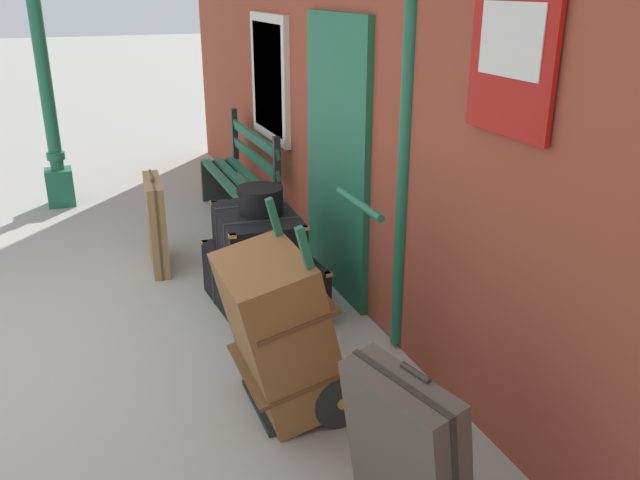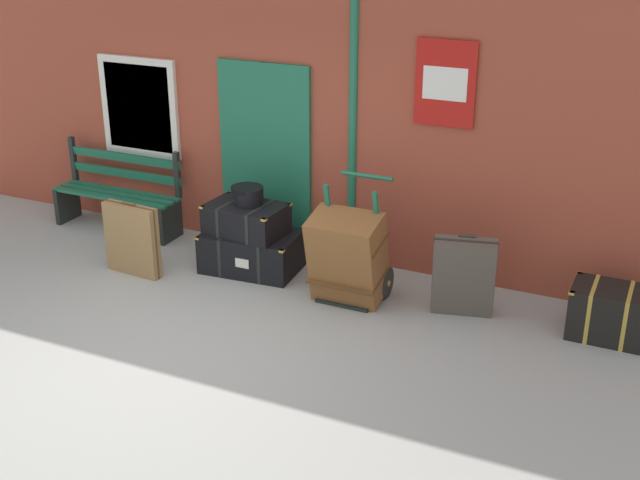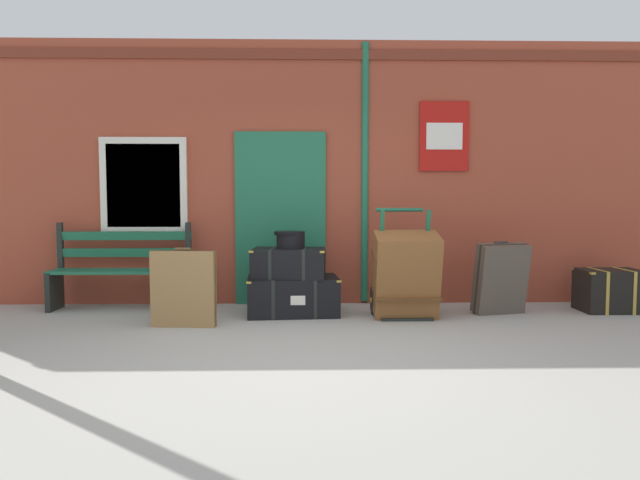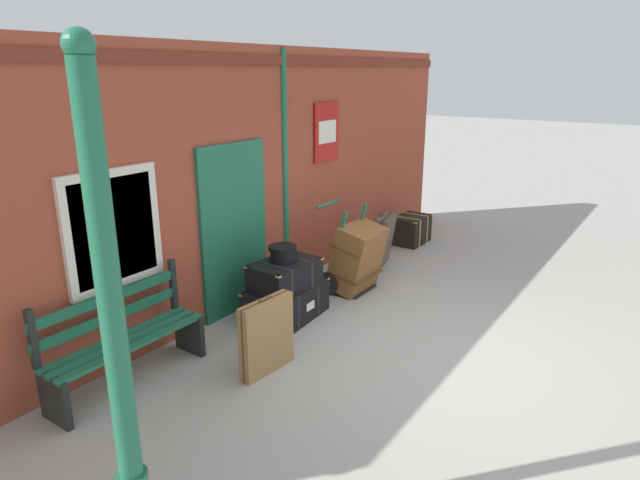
{
  "view_description": "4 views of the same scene",
  "coord_description": "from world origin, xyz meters",
  "px_view_note": "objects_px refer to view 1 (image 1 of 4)",
  "views": [
    {
      "loc": [
        4.21,
        0.53,
        2.28
      ],
      "look_at": [
        0.64,
        1.92,
        0.81
      ],
      "focal_mm": 37.47,
      "sensor_mm": 36.0,
      "label": 1
    },
    {
      "loc": [
        3.89,
        -5.21,
        3.72
      ],
      "look_at": [
        0.7,
        1.67,
        0.53
      ],
      "focal_mm": 46.11,
      "sensor_mm": 36.0,
      "label": 2
    },
    {
      "loc": [
        -0.0,
        -4.7,
        1.29
      ],
      "look_at": [
        0.15,
        1.76,
        0.83
      ],
      "focal_mm": 32.78,
      "sensor_mm": 36.0,
      "label": 3
    },
    {
      "loc": [
        -4.97,
        -2.06,
        2.91
      ],
      "look_at": [
        0.64,
        1.82,
        0.79
      ],
      "focal_mm": 30.81,
      "sensor_mm": 36.0,
      "label": 4
    }
  ],
  "objects_px": {
    "steamer_trunk_base": "(263,282)",
    "suitcase_olive": "(156,224)",
    "lamp_post": "(47,96)",
    "platform_bench": "(241,178)",
    "steamer_trunk_middle": "(257,234)",
    "large_brown_trunk": "(279,331)",
    "porters_trolley": "(309,357)",
    "suitcase_slate": "(407,455)",
    "round_hatbox": "(261,199)"
  },
  "relations": [
    {
      "from": "lamp_post",
      "to": "suitcase_slate",
      "type": "distance_m",
      "value": 5.75
    },
    {
      "from": "steamer_trunk_base",
      "to": "porters_trolley",
      "type": "relative_size",
      "value": 0.89
    },
    {
      "from": "lamp_post",
      "to": "platform_bench",
      "type": "distance_m",
      "value": 2.23
    },
    {
      "from": "steamer_trunk_base",
      "to": "round_hatbox",
      "type": "xyz_separation_m",
      "value": [
        -0.02,
        0.01,
        0.64
      ]
    },
    {
      "from": "large_brown_trunk",
      "to": "suitcase_slate",
      "type": "relative_size",
      "value": 1.17
    },
    {
      "from": "lamp_post",
      "to": "suitcase_slate",
      "type": "height_order",
      "value": "lamp_post"
    },
    {
      "from": "round_hatbox",
      "to": "large_brown_trunk",
      "type": "bearing_deg",
      "value": -12.39
    },
    {
      "from": "steamer_trunk_middle",
      "to": "steamer_trunk_base",
      "type": "bearing_deg",
      "value": 26.58
    },
    {
      "from": "lamp_post",
      "to": "steamer_trunk_base",
      "type": "height_order",
      "value": "lamp_post"
    },
    {
      "from": "suitcase_olive",
      "to": "porters_trolley",
      "type": "bearing_deg",
      "value": 12.71
    },
    {
      "from": "porters_trolley",
      "to": "platform_bench",
      "type": "bearing_deg",
      "value": 171.74
    },
    {
      "from": "steamer_trunk_base",
      "to": "steamer_trunk_middle",
      "type": "distance_m",
      "value": 0.37
    },
    {
      "from": "large_brown_trunk",
      "to": "steamer_trunk_base",
      "type": "bearing_deg",
      "value": 167.74
    },
    {
      "from": "steamer_trunk_base",
      "to": "large_brown_trunk",
      "type": "xyz_separation_m",
      "value": [
        1.22,
        -0.27,
        0.27
      ]
    },
    {
      "from": "porters_trolley",
      "to": "round_hatbox",
      "type": "bearing_deg",
      "value": 175.57
    },
    {
      "from": "suitcase_slate",
      "to": "round_hatbox",
      "type": "bearing_deg",
      "value": 178.43
    },
    {
      "from": "round_hatbox",
      "to": "large_brown_trunk",
      "type": "distance_m",
      "value": 1.33
    },
    {
      "from": "suitcase_olive",
      "to": "lamp_post",
      "type": "bearing_deg",
      "value": -160.88
    },
    {
      "from": "suitcase_slate",
      "to": "porters_trolley",
      "type": "bearing_deg",
      "value": -178.33
    },
    {
      "from": "steamer_trunk_base",
      "to": "suitcase_olive",
      "type": "bearing_deg",
      "value": -150.74
    },
    {
      "from": "steamer_trunk_base",
      "to": "suitcase_slate",
      "type": "relative_size",
      "value": 1.29
    },
    {
      "from": "steamer_trunk_base",
      "to": "suitcase_slate",
      "type": "xyz_separation_m",
      "value": [
        2.33,
        -0.06,
        0.19
      ]
    },
    {
      "from": "steamer_trunk_base",
      "to": "porters_trolley",
      "type": "bearing_deg",
      "value": -4.14
    },
    {
      "from": "steamer_trunk_middle",
      "to": "large_brown_trunk",
      "type": "relative_size",
      "value": 0.88
    },
    {
      "from": "large_brown_trunk",
      "to": "suitcase_slate",
      "type": "bearing_deg",
      "value": 10.75
    },
    {
      "from": "lamp_post",
      "to": "suitcase_slate",
      "type": "relative_size",
      "value": 3.79
    },
    {
      "from": "steamer_trunk_base",
      "to": "large_brown_trunk",
      "type": "relative_size",
      "value": 1.1
    },
    {
      "from": "large_brown_trunk",
      "to": "suitcase_slate",
      "type": "distance_m",
      "value": 1.13
    },
    {
      "from": "large_brown_trunk",
      "to": "steamer_trunk_middle",
      "type": "bearing_deg",
      "value": 169.04
    },
    {
      "from": "steamer_trunk_base",
      "to": "suitcase_slate",
      "type": "bearing_deg",
      "value": -1.39
    },
    {
      "from": "steamer_trunk_base",
      "to": "porters_trolley",
      "type": "height_order",
      "value": "porters_trolley"
    },
    {
      "from": "platform_bench",
      "to": "steamer_trunk_middle",
      "type": "xyz_separation_m",
      "value": [
        1.98,
        -0.4,
        0.14
      ]
    },
    {
      "from": "round_hatbox",
      "to": "suitcase_slate",
      "type": "distance_m",
      "value": 2.39
    },
    {
      "from": "large_brown_trunk",
      "to": "round_hatbox",
      "type": "bearing_deg",
      "value": 167.61
    },
    {
      "from": "porters_trolley",
      "to": "lamp_post",
      "type": "bearing_deg",
      "value": -164.16
    },
    {
      "from": "lamp_post",
      "to": "steamer_trunk_middle",
      "type": "xyz_separation_m",
      "value": [
        3.18,
        1.33,
        -0.61
      ]
    },
    {
      "from": "lamp_post",
      "to": "steamer_trunk_middle",
      "type": "distance_m",
      "value": 3.5
    },
    {
      "from": "suitcase_olive",
      "to": "platform_bench",
      "type": "bearing_deg",
      "value": 133.22
    },
    {
      "from": "round_hatbox",
      "to": "steamer_trunk_base",
      "type": "bearing_deg",
      "value": -18.31
    },
    {
      "from": "lamp_post",
      "to": "suitcase_olive",
      "type": "xyz_separation_m",
      "value": [
        2.13,
        0.74,
        -0.8
      ]
    },
    {
      "from": "steamer_trunk_middle",
      "to": "round_hatbox",
      "type": "distance_m",
      "value": 0.27
    },
    {
      "from": "steamer_trunk_base",
      "to": "steamer_trunk_middle",
      "type": "bearing_deg",
      "value": -153.42
    },
    {
      "from": "porters_trolley",
      "to": "steamer_trunk_middle",
      "type": "bearing_deg",
      "value": 176.94
    },
    {
      "from": "platform_bench",
      "to": "suitcase_olive",
      "type": "height_order",
      "value": "platform_bench"
    },
    {
      "from": "steamer_trunk_base",
      "to": "suitcase_olive",
      "type": "distance_m",
      "value": 1.26
    },
    {
      "from": "steamer_trunk_base",
      "to": "suitcase_olive",
      "type": "xyz_separation_m",
      "value": [
        -1.09,
        -0.61,
        0.17
      ]
    },
    {
      "from": "steamer_trunk_middle",
      "to": "suitcase_olive",
      "type": "height_order",
      "value": "suitcase_olive"
    },
    {
      "from": "porters_trolley",
      "to": "suitcase_olive",
      "type": "xyz_separation_m",
      "value": [
        -2.31,
        -0.52,
        0.11
      ]
    },
    {
      "from": "lamp_post",
      "to": "large_brown_trunk",
      "type": "xyz_separation_m",
      "value": [
        4.45,
        1.08,
        -0.71
      ]
    },
    {
      "from": "lamp_post",
      "to": "large_brown_trunk",
      "type": "height_order",
      "value": "lamp_post"
    }
  ]
}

